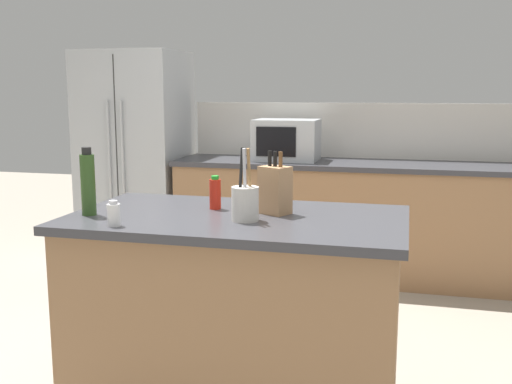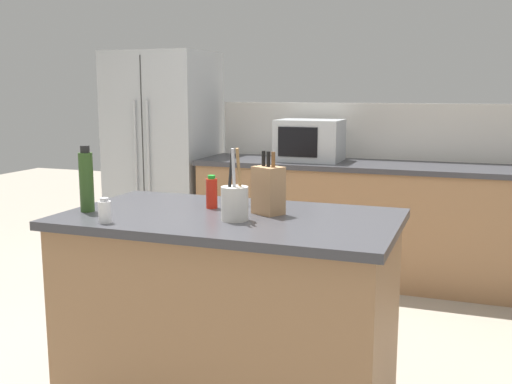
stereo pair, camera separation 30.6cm
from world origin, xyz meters
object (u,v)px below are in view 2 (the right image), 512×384
(knife_block, at_px, (268,190))
(utensil_crock, at_px, (235,202))
(olive_oil_bottle, at_px, (86,181))
(refrigerator, at_px, (164,156))
(spice_jar_oregano, at_px, (240,197))
(microwave, at_px, (310,140))
(salt_shaker, at_px, (105,211))
(hot_sauce_bottle, at_px, (212,193))

(knife_block, bearing_deg, utensil_crock, -88.91)
(olive_oil_bottle, bearing_deg, refrigerator, 110.84)
(spice_jar_oregano, bearing_deg, utensil_crock, -71.89)
(refrigerator, height_order, spice_jar_oregano, refrigerator)
(microwave, distance_m, olive_oil_bottle, 2.40)
(salt_shaker, xyz_separation_m, spice_jar_oregano, (0.40, 0.56, -0.01))
(spice_jar_oregano, bearing_deg, knife_block, -35.33)
(refrigerator, xyz_separation_m, hot_sauce_bottle, (1.43, -2.13, 0.10))
(microwave, bearing_deg, olive_oil_bottle, -100.64)
(utensil_crock, height_order, olive_oil_bottle, utensil_crock)
(spice_jar_oregano, distance_m, olive_oil_bottle, 0.73)
(refrigerator, bearing_deg, microwave, -2.16)
(salt_shaker, height_order, olive_oil_bottle, olive_oil_bottle)
(microwave, distance_m, salt_shaker, 2.55)
(utensil_crock, relative_size, hot_sauce_bottle, 1.99)
(salt_shaker, relative_size, olive_oil_bottle, 0.35)
(utensil_crock, height_order, hot_sauce_bottle, utensil_crock)
(microwave, relative_size, salt_shaker, 4.69)
(utensil_crock, xyz_separation_m, salt_shaker, (-0.51, -0.24, -0.03))
(microwave, bearing_deg, refrigerator, 177.84)
(refrigerator, bearing_deg, hot_sauce_bottle, -56.10)
(olive_oil_bottle, bearing_deg, hot_sauce_bottle, 28.07)
(utensil_crock, bearing_deg, olive_oil_bottle, -175.56)
(utensil_crock, xyz_separation_m, hot_sauce_bottle, (-0.21, 0.22, -0.01))
(utensil_crock, xyz_separation_m, olive_oil_bottle, (-0.73, -0.06, 0.06))
(spice_jar_oregano, bearing_deg, refrigerator, 127.14)
(salt_shaker, distance_m, spice_jar_oregano, 0.69)
(microwave, distance_m, knife_block, 2.15)
(refrigerator, height_order, olive_oil_bottle, refrigerator)
(salt_shaker, bearing_deg, utensil_crock, 25.15)
(knife_block, distance_m, olive_oil_bottle, 0.85)
(microwave, xyz_separation_m, salt_shaker, (-0.22, -2.54, -0.12))
(salt_shaker, xyz_separation_m, olive_oil_bottle, (-0.22, 0.18, 0.10))
(microwave, relative_size, utensil_crock, 1.60)
(hot_sauce_bottle, bearing_deg, knife_block, -6.98)
(refrigerator, distance_m, spice_jar_oregano, 2.55)
(microwave, relative_size, knife_block, 1.77)
(knife_block, xyz_separation_m, spice_jar_oregano, (-0.20, 0.14, -0.07))
(utensil_crock, bearing_deg, microwave, 97.01)
(olive_oil_bottle, bearing_deg, salt_shaker, -39.67)
(utensil_crock, relative_size, spice_jar_oregano, 3.31)
(knife_block, distance_m, utensil_crock, 0.21)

